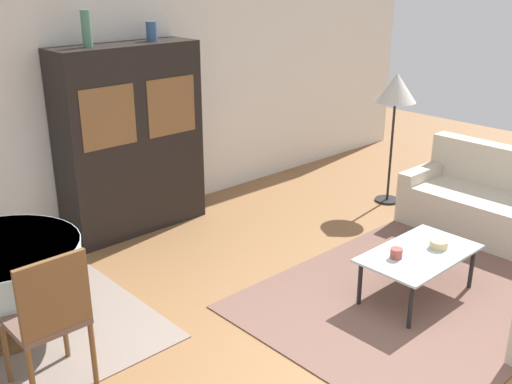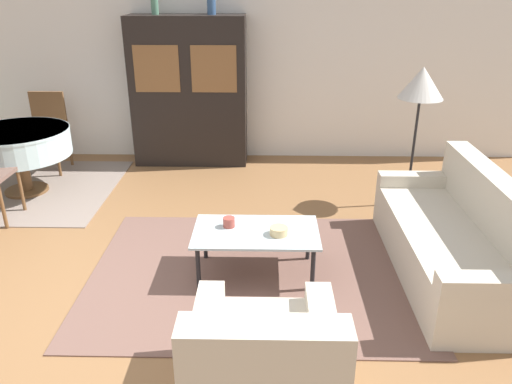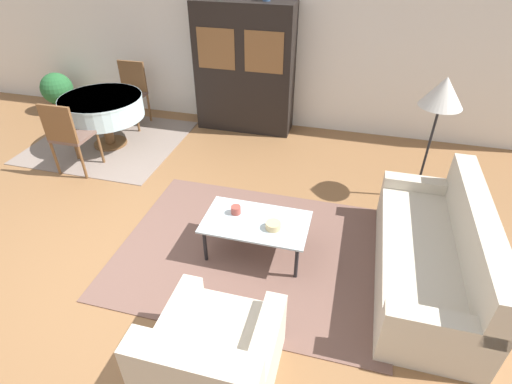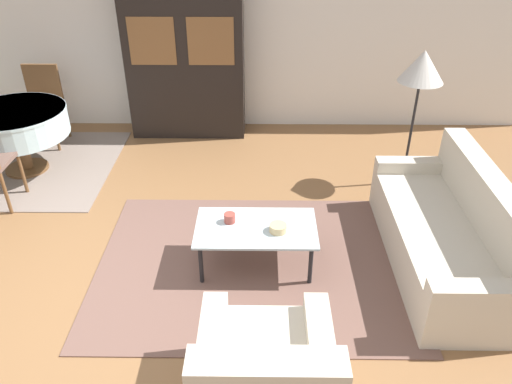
% 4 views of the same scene
% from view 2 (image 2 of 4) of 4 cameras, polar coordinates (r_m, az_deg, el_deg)
% --- Properties ---
extents(ground_plane, '(14.00, 14.00, 0.00)m').
position_cam_2_polar(ground_plane, '(4.03, -18.16, -12.83)').
color(ground_plane, brown).
extents(wall_back, '(10.00, 0.06, 2.70)m').
position_cam_2_polar(wall_back, '(6.87, -9.97, 15.01)').
color(wall_back, silver).
rests_on(wall_back, ground_plane).
extents(area_rug, '(2.72, 2.07, 0.01)m').
position_cam_2_polar(area_rug, '(4.27, -0.33, -9.21)').
color(area_rug, brown).
rests_on(area_rug, ground_plane).
extents(dining_rug, '(2.10, 1.94, 0.01)m').
position_cam_2_polar(dining_rug, '(6.49, -24.95, 0.30)').
color(dining_rug, gray).
rests_on(dining_rug, ground_plane).
extents(couch, '(0.83, 1.98, 0.86)m').
position_cam_2_polar(couch, '(4.44, 21.99, -5.22)').
color(couch, beige).
rests_on(couch, ground_plane).
extents(armchair, '(0.83, 0.90, 0.83)m').
position_cam_2_polar(armchair, '(2.94, 0.94, -19.54)').
color(armchair, beige).
rests_on(armchair, ground_plane).
extents(coffee_table, '(1.02, 0.59, 0.40)m').
position_cam_2_polar(coffee_table, '(4.08, 0.00, -4.93)').
color(coffee_table, black).
rests_on(coffee_table, area_rug).
extents(display_cabinet, '(1.46, 0.47, 1.89)m').
position_cam_2_polar(display_cabinet, '(6.61, -7.62, 11.27)').
color(display_cabinet, black).
rests_on(display_cabinet, ground_plane).
extents(dining_table, '(1.14, 1.14, 0.74)m').
position_cam_2_polar(dining_table, '(6.21, -25.57, 5.05)').
color(dining_table, brown).
rests_on(dining_table, dining_rug).
extents(dining_chair_far, '(0.44, 0.44, 0.98)m').
position_cam_2_polar(dining_chair_far, '(6.90, -22.78, 6.93)').
color(dining_chair_far, brown).
rests_on(dining_chair_far, dining_rug).
extents(floor_lamp, '(0.45, 0.45, 1.49)m').
position_cam_2_polar(floor_lamp, '(5.37, 18.37, 11.29)').
color(floor_lamp, black).
rests_on(floor_lamp, ground_plane).
extents(cup, '(0.10, 0.10, 0.08)m').
position_cam_2_polar(cup, '(4.12, -3.11, -3.47)').
color(cup, '#9E4238').
rests_on(cup, coffee_table).
extents(bowl, '(0.15, 0.15, 0.07)m').
position_cam_2_polar(bowl, '(3.99, 2.63, -4.47)').
color(bowl, tan).
rests_on(bowl, coffee_table).
extents(vase_tall, '(0.09, 0.09, 0.33)m').
position_cam_2_polar(vase_tall, '(6.55, -11.55, 20.68)').
color(vase_tall, '#4C7A60').
rests_on(vase_tall, display_cabinet).
extents(vase_short, '(0.11, 0.11, 0.19)m').
position_cam_2_polar(vase_short, '(6.44, -5.12, 20.37)').
color(vase_short, '#33517A').
rests_on(vase_short, display_cabinet).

